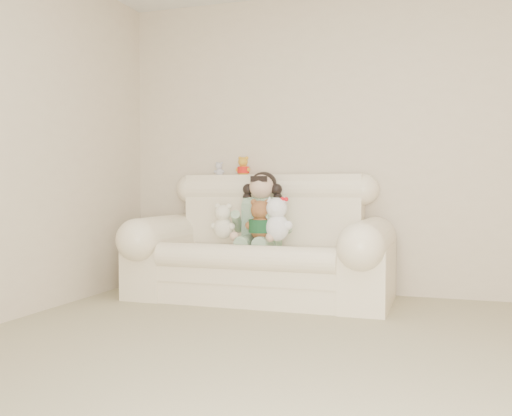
{
  "coord_description": "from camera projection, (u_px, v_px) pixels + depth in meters",
  "views": [
    {
      "loc": [
        0.58,
        -2.44,
        0.91
      ],
      "look_at": [
        -0.86,
        1.9,
        0.75
      ],
      "focal_mm": 40.21,
      "sensor_mm": 36.0,
      "label": 1
    }
  ],
  "objects": [
    {
      "name": "sofa",
      "position": [
        260.0,
        236.0,
        4.67
      ],
      "size": [
        2.1,
        0.95,
        1.03
      ],
      "primitive_type": null,
      "color": "#FFEACD",
      "rests_on": "floor"
    },
    {
      "name": "yellow_mini_bear",
      "position": [
        243.0,
        165.0,
        5.1
      ],
      "size": [
        0.15,
        0.12,
        0.21
      ],
      "primitive_type": null,
      "rotation": [
        0.0,
        0.0,
        -0.09
      ],
      "color": "gold",
      "rests_on": "sofa"
    },
    {
      "name": "seated_child",
      "position": [
        262.0,
        209.0,
        4.74
      ],
      "size": [
        0.4,
        0.48,
        0.64
      ],
      "primitive_type": null,
      "rotation": [
        0.0,
        0.0,
        -0.04
      ],
      "color": "#266A2E",
      "rests_on": "sofa"
    },
    {
      "name": "brown_teddy",
      "position": [
        261.0,
        216.0,
        4.54
      ],
      "size": [
        0.3,
        0.27,
        0.38
      ],
      "primitive_type": null,
      "rotation": [
        0.0,
        0.0,
        -0.42
      ],
      "color": "brown",
      "rests_on": "sofa"
    },
    {
      "name": "grey_mini_plush",
      "position": [
        219.0,
        168.0,
        5.18
      ],
      "size": [
        0.12,
        0.11,
        0.16
      ],
      "primitive_type": null,
      "rotation": [
        0.0,
        0.0,
        -0.34
      ],
      "color": "silver",
      "rests_on": "sofa"
    },
    {
      "name": "cream_teddy",
      "position": [
        223.0,
        218.0,
        4.65
      ],
      "size": [
        0.23,
        0.18,
        0.34
      ],
      "primitive_type": null,
      "rotation": [
        0.0,
        0.0,
        0.08
      ],
      "color": "white",
      "rests_on": "sofa"
    },
    {
      "name": "white_cat",
      "position": [
        277.0,
        214.0,
        4.48
      ],
      "size": [
        0.32,
        0.29,
        0.41
      ],
      "primitive_type": null,
      "rotation": [
        0.0,
        0.0,
        -0.4
      ],
      "color": "white",
      "rests_on": "sofa"
    },
    {
      "name": "wall_back",
      "position": [
        375.0,
        142.0,
        4.85
      ],
      "size": [
        4.5,
        0.0,
        4.5
      ],
      "primitive_type": "plane",
      "rotation": [
        1.57,
        0.0,
        0.0
      ],
      "color": "beige",
      "rests_on": "ground"
    },
    {
      "name": "floor",
      "position": [
        306.0,
        394.0,
        2.53
      ],
      "size": [
        5.0,
        5.0,
        0.0
      ],
      "primitive_type": "plane",
      "color": "tan",
      "rests_on": "ground"
    }
  ]
}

